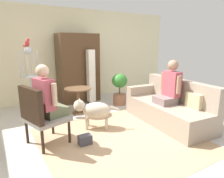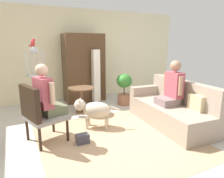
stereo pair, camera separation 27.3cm
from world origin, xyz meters
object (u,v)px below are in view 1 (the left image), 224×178
(person_on_armchair, at_px, (47,97))
(bird_cage_stand, at_px, (31,79))
(round_end_table, at_px, (78,95))
(person_on_couch, at_px, (170,86))
(potted_plant, at_px, (120,87))
(parrot, at_px, (27,43))
(armoire_cabinet, at_px, (78,68))
(column_lamp, at_px, (91,77))
(couch, at_px, (169,107))
(handbag, at_px, (85,140))
(dog, at_px, (94,110))
(armchair, at_px, (39,113))

(person_on_armchair, height_order, bird_cage_stand, bird_cage_stand)
(round_end_table, height_order, bird_cage_stand, bird_cage_stand)
(person_on_couch, xyz_separation_m, bird_cage_stand, (-2.25, 1.98, 0.04))
(person_on_armchair, bearing_deg, potted_plant, 29.04)
(person_on_couch, bearing_deg, parrot, 138.78)
(person_on_couch, bearing_deg, person_on_armchair, 170.60)
(potted_plant, height_order, armoire_cabinet, armoire_cabinet)
(round_end_table, bearing_deg, person_on_couch, -46.40)
(round_end_table, relative_size, armoire_cabinet, 0.33)
(potted_plant, height_order, column_lamp, column_lamp)
(couch, height_order, parrot, parrot)
(handbag, bearing_deg, round_end_table, 72.03)
(column_lamp, bearing_deg, person_on_armchair, -132.80)
(person_on_couch, bearing_deg, couch, 29.55)
(parrot, relative_size, armoire_cabinet, 0.10)
(person_on_armchair, height_order, handbag, person_on_armchair)
(round_end_table, distance_m, potted_plant, 1.20)
(person_on_couch, height_order, column_lamp, column_lamp)
(couch, bearing_deg, person_on_couch, -150.45)
(parrot, bearing_deg, dog, -59.81)
(armchair, distance_m, person_on_armchair, 0.27)
(dog, xyz_separation_m, column_lamp, (0.65, 1.49, 0.35))
(parrot, relative_size, handbag, 0.87)
(person_on_armchair, relative_size, round_end_table, 1.39)
(dog, relative_size, column_lamp, 0.54)
(person_on_armchair, bearing_deg, person_on_couch, -9.40)
(couch, xyz_separation_m, round_end_table, (-1.41, 1.41, 0.14))
(parrot, xyz_separation_m, armoire_cabinet, (1.31, 0.45, -0.68))
(person_on_armchair, distance_m, armoire_cabinet, 2.45)
(column_lamp, height_order, handbag, column_lamp)
(parrot, distance_m, armoire_cabinet, 1.54)
(armchair, bearing_deg, handbag, -27.66)
(bird_cage_stand, bearing_deg, person_on_armchair, -91.12)
(person_on_armchair, relative_size, armoire_cabinet, 0.46)
(armoire_cabinet, bearing_deg, couch, -67.65)
(couch, xyz_separation_m, potted_plant, (-0.21, 1.53, 0.16))
(person_on_couch, distance_m, parrot, 3.12)
(bird_cage_stand, relative_size, handbag, 7.40)
(dog, relative_size, potted_plant, 0.94)
(dog, bearing_deg, parrot, 120.19)
(dog, bearing_deg, handbag, -129.06)
(couch, distance_m, parrot, 3.28)
(parrot, bearing_deg, column_lamp, 1.50)
(couch, relative_size, person_on_armchair, 2.31)
(round_end_table, xyz_separation_m, parrot, (-0.89, 0.54, 1.15))
(person_on_armchair, bearing_deg, armchair, -163.39)
(person_on_armchair, relative_size, parrot, 4.73)
(couch, relative_size, armchair, 2.02)
(couch, bearing_deg, armoire_cabinet, 112.35)
(bird_cage_stand, relative_size, armoire_cabinet, 0.82)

